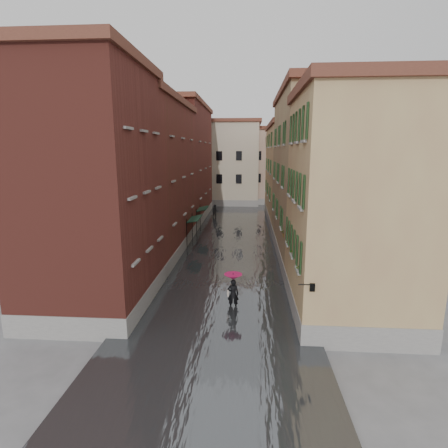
% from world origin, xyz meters
% --- Properties ---
extents(ground, '(120.00, 120.00, 0.00)m').
position_xyz_m(ground, '(0.00, 0.00, 0.00)').
color(ground, slate).
rests_on(ground, ground).
extents(floodwater, '(10.00, 60.00, 0.20)m').
position_xyz_m(floodwater, '(0.00, 13.00, 0.10)').
color(floodwater, '#3F4246').
rests_on(floodwater, ground).
extents(building_left_near, '(6.00, 8.00, 13.00)m').
position_xyz_m(building_left_near, '(-7.00, -2.00, 6.50)').
color(building_left_near, brown).
rests_on(building_left_near, ground).
extents(building_left_mid, '(6.00, 14.00, 12.50)m').
position_xyz_m(building_left_mid, '(-7.00, 9.00, 6.25)').
color(building_left_mid, maroon).
rests_on(building_left_mid, ground).
extents(building_left_far, '(6.00, 16.00, 14.00)m').
position_xyz_m(building_left_far, '(-7.00, 24.00, 7.00)').
color(building_left_far, brown).
rests_on(building_left_far, ground).
extents(building_right_near, '(6.00, 8.00, 11.50)m').
position_xyz_m(building_right_near, '(7.00, -2.00, 5.75)').
color(building_right_near, '#A97E57').
rests_on(building_right_near, ground).
extents(building_right_mid, '(6.00, 14.00, 13.00)m').
position_xyz_m(building_right_mid, '(7.00, 9.00, 6.50)').
color(building_right_mid, '#988A5C').
rests_on(building_right_mid, ground).
extents(building_right_far, '(6.00, 16.00, 11.50)m').
position_xyz_m(building_right_far, '(7.00, 24.00, 5.75)').
color(building_right_far, '#A97E57').
rests_on(building_right_far, ground).
extents(building_end_cream, '(12.00, 9.00, 13.00)m').
position_xyz_m(building_end_cream, '(-3.00, 38.00, 6.50)').
color(building_end_cream, '#B9B093').
rests_on(building_end_cream, ground).
extents(building_end_pink, '(10.00, 9.00, 12.00)m').
position_xyz_m(building_end_pink, '(6.00, 40.00, 6.00)').
color(building_end_pink, tan).
rests_on(building_end_pink, ground).
extents(awning_near, '(1.09, 3.16, 2.80)m').
position_xyz_m(awning_near, '(-3.48, 11.29, 2.47)').
color(awning_near, '#153020').
rests_on(awning_near, ground).
extents(awning_far, '(1.09, 2.98, 2.80)m').
position_xyz_m(awning_far, '(-3.49, 17.06, 2.47)').
color(awning_far, '#153020').
rests_on(awning_far, ground).
extents(wall_lantern, '(0.71, 0.22, 0.35)m').
position_xyz_m(wall_lantern, '(4.33, -6.00, 3.01)').
color(wall_lantern, black).
rests_on(wall_lantern, ground).
extents(window_planters, '(0.59, 8.43, 0.84)m').
position_xyz_m(window_planters, '(4.12, -0.73, 3.51)').
color(window_planters, brown).
rests_on(window_planters, ground).
extents(pedestrian_main, '(1.04, 1.04, 2.06)m').
position_xyz_m(pedestrian_main, '(0.76, -2.09, 1.28)').
color(pedestrian_main, black).
rests_on(pedestrian_main, ground).
extents(pedestrian_far, '(1.06, 0.93, 1.84)m').
position_xyz_m(pedestrian_far, '(-2.79, 24.47, 0.92)').
color(pedestrian_far, black).
rests_on(pedestrian_far, ground).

